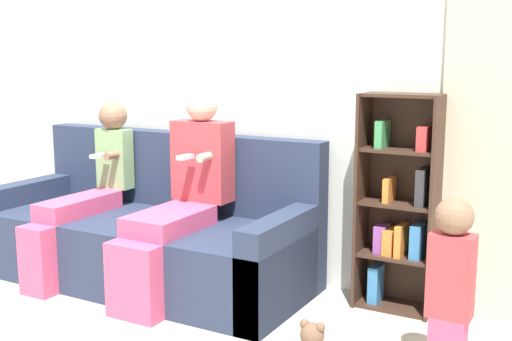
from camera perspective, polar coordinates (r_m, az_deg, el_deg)
ground_plane at (r=3.80m, az=-13.39°, el=-12.00°), size 14.00×14.00×0.00m
back_wall at (r=4.32m, az=-5.03°, el=8.22°), size 10.00×0.06×2.55m
couch at (r=4.16m, az=-9.52°, el=-5.79°), size 2.13×0.87×0.92m
adult_seated at (r=3.81m, az=-6.75°, el=-2.17°), size 0.37×0.84×1.21m
child_seated at (r=4.27m, az=-14.96°, el=-1.68°), size 0.24×0.87×1.12m
toddler_standing at (r=2.92m, az=16.92°, el=-9.56°), size 0.19×0.16×0.83m
bookshelf at (r=3.67m, az=12.66°, el=-3.15°), size 0.43×0.24×1.22m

